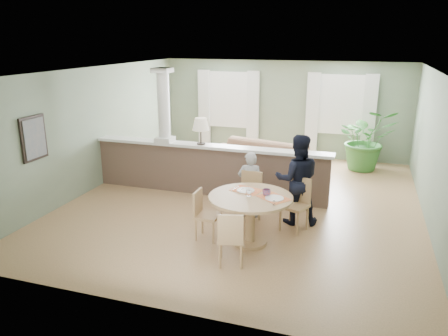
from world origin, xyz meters
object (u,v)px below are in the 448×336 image
(chair_side, at_px, (204,212))
(man_person, at_px, (297,180))
(sofa, at_px, (260,160))
(dining_table, at_px, (251,206))
(chair_far_man, at_px, (297,202))
(houseplant, at_px, (366,139))
(chair_far_boy, at_px, (249,195))
(child_person, at_px, (250,185))
(chair_near, at_px, (231,236))

(chair_side, bearing_deg, man_person, -50.48)
(sofa, distance_m, man_person, 2.88)
(dining_table, bearing_deg, chair_side, -175.47)
(chair_far_man, xyz_separation_m, man_person, (-0.05, 0.29, 0.31))
(dining_table, distance_m, man_person, 1.24)
(chair_far_man, relative_size, man_person, 0.57)
(houseplant, distance_m, dining_table, 5.32)
(dining_table, relative_size, man_person, 0.83)
(chair_side, bearing_deg, chair_far_man, -59.24)
(chair_far_boy, relative_size, child_person, 0.74)
(chair_side, bearing_deg, child_person, -23.45)
(sofa, relative_size, child_person, 2.19)
(dining_table, distance_m, chair_side, 0.83)
(chair_side, xyz_separation_m, child_person, (0.50, 1.16, 0.17))
(sofa, relative_size, chair_near, 3.22)
(chair_side, distance_m, man_person, 1.84)
(chair_far_man, bearing_deg, chair_near, -92.98)
(dining_table, distance_m, child_person, 1.14)
(sofa, height_order, chair_far_man, chair_far_man)
(houseplant, height_order, dining_table, houseplant)
(houseplant, relative_size, man_person, 0.96)
(chair_near, bearing_deg, man_person, -123.78)
(chair_far_man, height_order, chair_side, chair_far_man)
(chair_side, height_order, child_person, child_person)
(chair_side, bearing_deg, sofa, -1.36)
(chair_near, bearing_deg, chair_far_man, -128.38)
(chair_far_man, distance_m, child_person, 0.99)
(chair_far_man, height_order, child_person, child_person)
(houseplant, relative_size, dining_table, 1.16)
(chair_near, bearing_deg, houseplant, -121.78)
(chair_far_man, distance_m, chair_side, 1.68)
(chair_side, bearing_deg, dining_table, -85.52)
(houseplant, xyz_separation_m, chair_near, (-1.82, -5.87, -0.32))
(chair_far_boy, relative_size, chair_far_man, 1.00)
(sofa, distance_m, chair_far_boy, 2.77)
(chair_near, height_order, child_person, child_person)
(chair_far_boy, xyz_separation_m, chair_far_man, (0.89, -0.09, 0.00))
(chair_far_boy, height_order, chair_far_man, chair_far_man)
(chair_far_man, relative_size, child_person, 0.74)
(chair_far_boy, relative_size, chair_near, 1.08)
(chair_near, xyz_separation_m, child_person, (-0.22, 1.93, 0.16))
(chair_far_boy, bearing_deg, child_person, 108.30)
(chair_far_boy, bearing_deg, houseplant, 71.00)
(sofa, distance_m, child_person, 2.57)
(chair_near, xyz_separation_m, man_person, (0.67, 1.92, 0.36))
(houseplant, xyz_separation_m, child_person, (-2.03, -3.94, -0.16))
(sofa, xyz_separation_m, chair_far_man, (1.35, -2.82, 0.11))
(houseplant, bearing_deg, man_person, -106.21)
(sofa, bearing_deg, dining_table, -65.23)
(houseplant, bearing_deg, chair_far_man, -104.52)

